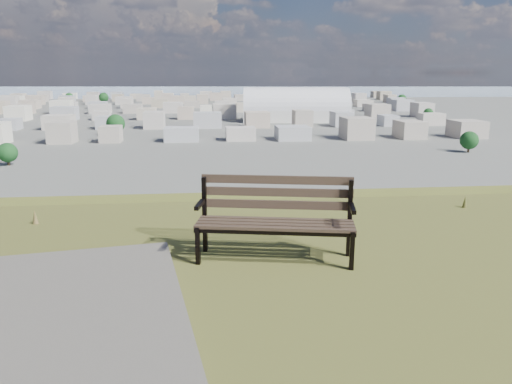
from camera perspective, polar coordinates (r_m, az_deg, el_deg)
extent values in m
cube|color=#433127|center=(5.27, 2.08, -4.21)|extent=(1.70, 0.42, 0.03)
cube|color=#433127|center=(5.38, 2.15, -3.84)|extent=(1.70, 0.42, 0.03)
cube|color=#433127|center=(5.49, 2.22, -3.49)|extent=(1.70, 0.42, 0.03)
cube|color=#433127|center=(5.60, 2.29, -3.15)|extent=(1.70, 0.42, 0.03)
cube|color=#433127|center=(5.63, 2.35, -1.44)|extent=(1.69, 0.37, 0.10)
cube|color=#433127|center=(5.62, 2.37, -0.02)|extent=(1.69, 0.37, 0.10)
cube|color=#433127|center=(5.62, 2.40, 1.41)|extent=(1.69, 0.37, 0.10)
cube|color=black|center=(5.43, -6.66, -6.11)|extent=(0.06, 0.07, 0.42)
cube|color=black|center=(5.74, -5.88, -2.60)|extent=(0.06, 0.07, 0.88)
cube|color=black|center=(5.55, -6.31, -3.69)|extent=(0.14, 0.48, 0.05)
cube|color=black|center=(5.44, -6.47, -1.44)|extent=(0.11, 0.35, 0.04)
cube|color=black|center=(5.34, 10.91, -6.59)|extent=(0.06, 0.07, 0.42)
cube|color=black|center=(5.66, 10.64, -3.00)|extent=(0.06, 0.07, 0.88)
cube|color=black|center=(5.46, 10.81, -4.13)|extent=(0.14, 0.48, 0.05)
cube|color=black|center=(5.35, 10.97, -1.85)|extent=(0.11, 0.35, 0.04)
cube|color=black|center=(5.28, 2.07, -4.69)|extent=(1.69, 0.37, 0.04)
cube|color=black|center=(5.62, 2.29, -3.54)|extent=(1.69, 0.37, 0.04)
cube|color=#6A655C|center=(4.40, -25.39, -14.80)|extent=(3.15, 4.07, 0.07)
cone|color=brown|center=(7.48, -23.93, -2.64)|extent=(0.08, 0.08, 0.19)
cone|color=brown|center=(8.31, 22.78, -1.04)|extent=(0.08, 0.08, 0.18)
cube|color=silver|center=(289.99, 4.53, 8.74)|extent=(61.49, 30.78, 6.59)
cylinder|color=white|center=(289.74, 4.54, 9.39)|extent=(61.49, 30.78, 25.04)
cube|color=silver|center=(213.35, -21.93, 6.17)|extent=(11.00, 11.00, 7.00)
cube|color=#ACA093|center=(208.06, -15.53, 6.49)|extent=(11.00, 11.00, 7.00)
cube|color=#B8A592|center=(205.46, -8.88, 6.74)|extent=(11.00, 11.00, 7.00)
cube|color=#A7A8AC|center=(205.64, -2.14, 6.89)|extent=(11.00, 11.00, 7.00)
cube|color=#BCAE99|center=(208.60, 4.50, 6.96)|extent=(11.00, 11.00, 7.00)
cube|color=tan|center=(214.23, 10.88, 6.93)|extent=(11.00, 11.00, 7.00)
cube|color=beige|center=(222.32, 16.85, 6.82)|extent=(11.00, 11.00, 7.00)
cube|color=#BCB3AA|center=(232.61, 22.35, 6.66)|extent=(11.00, 11.00, 7.00)
cube|color=#ACA093|center=(271.85, -26.46, 7.11)|extent=(11.00, 11.00, 7.00)
cube|color=#B8A592|center=(264.48, -21.55, 7.44)|extent=(11.00, 11.00, 7.00)
cube|color=#A7A8AC|center=(259.12, -16.39, 7.72)|extent=(11.00, 11.00, 7.00)
cube|color=#BCAE99|center=(255.91, -11.05, 7.95)|extent=(11.00, 11.00, 7.00)
cube|color=tan|center=(254.93, -5.62, 8.11)|extent=(11.00, 11.00, 7.00)
cube|color=beige|center=(256.20, -0.19, 8.20)|extent=(11.00, 11.00, 7.00)
cube|color=#BCB3AA|center=(259.70, 5.14, 8.22)|extent=(11.00, 11.00, 7.00)
cube|color=silver|center=(265.33, 10.28, 8.17)|extent=(11.00, 11.00, 7.00)
cube|color=#ACA093|center=(272.96, 15.18, 8.06)|extent=(11.00, 11.00, 7.00)
cube|color=#B8A592|center=(282.43, 19.77, 7.91)|extent=(11.00, 11.00, 7.00)
cube|color=#BCAE99|center=(322.80, -25.44, 8.01)|extent=(11.00, 11.00, 7.00)
cube|color=tan|center=(315.70, -21.29, 8.29)|extent=(11.00, 11.00, 7.00)
cube|color=beige|center=(310.30, -16.97, 8.55)|extent=(11.00, 11.00, 7.00)
cube|color=#BCB3AA|center=(306.69, -12.52, 8.76)|extent=(11.00, 11.00, 7.00)
cube|color=silver|center=(304.93, -7.98, 8.92)|extent=(11.00, 11.00, 7.00)
cube|color=#ACA093|center=(305.05, -3.42, 9.02)|extent=(11.00, 11.00, 7.00)
cube|color=#B8A592|center=(307.05, 1.12, 9.07)|extent=(11.00, 11.00, 7.00)
cube|color=#A7A8AC|center=(310.90, 5.57, 9.07)|extent=(11.00, 11.00, 7.00)
cube|color=#BCAE99|center=(316.53, 9.88, 9.01)|extent=(11.00, 11.00, 7.00)
cube|color=tan|center=(323.84, 14.02, 8.91)|extent=(11.00, 11.00, 7.00)
cube|color=beige|center=(332.73, 17.96, 8.77)|extent=(11.00, 11.00, 7.00)
cube|color=silver|center=(373.87, -24.70, 8.65)|extent=(11.00, 11.00, 7.00)
cube|color=#ACA093|center=(366.98, -21.11, 8.91)|extent=(11.00, 11.00, 7.00)
cube|color=#B8A592|center=(361.55, -17.39, 9.14)|extent=(11.00, 11.00, 7.00)
cube|color=#A7A8AC|center=(357.65, -13.57, 9.33)|extent=(11.00, 11.00, 7.00)
cube|color=#BCAE99|center=(355.33, -9.68, 9.49)|extent=(11.00, 11.00, 7.00)
cube|color=tan|center=(354.62, -5.76, 9.60)|extent=(11.00, 11.00, 7.00)
cube|color=beige|center=(355.54, -1.83, 9.67)|extent=(11.00, 11.00, 7.00)
cube|color=#BCB3AA|center=(358.07, 2.06, 9.70)|extent=(11.00, 11.00, 7.00)
cube|color=silver|center=(362.17, 5.87, 9.68)|extent=(11.00, 11.00, 7.00)
cube|color=#ACA093|center=(367.80, 9.59, 9.62)|extent=(11.00, 11.00, 7.00)
cube|color=#B8A592|center=(374.88, 13.18, 9.53)|extent=(11.00, 11.00, 7.00)
cube|color=#A7A8AC|center=(383.33, 16.62, 9.40)|extent=(11.00, 11.00, 7.00)
cube|color=#BCAE99|center=(433.00, -27.18, 8.90)|extent=(11.00, 11.00, 7.00)
cube|color=tan|center=(425.03, -24.13, 9.14)|extent=(11.00, 11.00, 7.00)
cube|color=beige|center=(418.29, -20.97, 9.37)|extent=(11.00, 11.00, 7.00)
cube|color=#BCB3AA|center=(412.84, -17.71, 9.58)|extent=(11.00, 11.00, 7.00)
cube|color=silver|center=(408.72, -14.36, 9.76)|extent=(11.00, 11.00, 7.00)
cube|color=#ACA093|center=(405.99, -10.96, 9.91)|extent=(11.00, 11.00, 7.00)
cube|color=#B8A592|center=(404.66, -7.53, 10.02)|extent=(11.00, 11.00, 7.00)
cube|color=#A7A8AC|center=(404.75, -4.08, 10.11)|extent=(11.00, 11.00, 7.00)
cube|color=#BCAE99|center=(406.26, -0.64, 10.15)|extent=(11.00, 11.00, 7.00)
cube|color=tan|center=(409.18, 2.76, 10.16)|extent=(11.00, 11.00, 7.00)
cube|color=beige|center=(413.47, 6.11, 10.13)|extent=(11.00, 11.00, 7.00)
cube|color=#BCB3AA|center=(419.10, 9.37, 10.08)|extent=(11.00, 11.00, 7.00)
cube|color=silver|center=(426.00, 12.53, 9.99)|extent=(11.00, 11.00, 7.00)
cube|color=#ACA093|center=(434.13, 15.59, 9.88)|extent=(11.00, 11.00, 7.00)
cube|color=#B8A592|center=(483.97, -26.42, 9.31)|extent=(11.00, 11.00, 7.00)
cube|color=#A7A8AC|center=(476.25, -23.68, 9.53)|extent=(11.00, 11.00, 7.00)
cube|color=#BCAE99|center=(469.63, -20.86, 9.74)|extent=(11.00, 11.00, 7.00)
cube|color=tan|center=(464.16, -17.95, 9.92)|extent=(11.00, 11.00, 7.00)
cube|color=beige|center=(459.87, -14.98, 10.09)|extent=(11.00, 11.00, 7.00)
cube|color=#BCB3AA|center=(456.81, -11.96, 10.23)|extent=(11.00, 11.00, 7.00)
cube|color=silver|center=(455.00, -8.91, 10.35)|extent=(11.00, 11.00, 7.00)
cube|color=#ACA093|center=(454.45, -5.83, 10.44)|extent=(11.00, 11.00, 7.00)
cube|color=#B8A592|center=(455.17, -2.76, 10.49)|extent=(11.00, 11.00, 7.00)
cube|color=#A7A8AC|center=(457.14, 0.29, 10.52)|extent=(11.00, 11.00, 7.00)
cube|color=#BCAE99|center=(460.36, 3.32, 10.52)|extent=(11.00, 11.00, 7.00)
cube|color=tan|center=(464.80, 6.29, 10.49)|extent=(11.00, 11.00, 7.00)
cube|color=beige|center=(470.43, 9.19, 10.44)|extent=(11.00, 11.00, 7.00)
cube|color=#BCB3AA|center=(477.19, 12.02, 10.36)|extent=(11.00, 11.00, 7.00)
cube|color=silver|center=(485.05, 14.77, 10.26)|extent=(11.00, 11.00, 7.00)
cube|color=#ACA093|center=(535.02, -25.81, 9.64)|extent=(11.00, 11.00, 7.00)
cube|color=#B8A592|center=(527.50, -23.32, 9.84)|extent=(11.00, 11.00, 7.00)
cube|color=#A7A8AC|center=(520.98, -20.77, 10.03)|extent=(11.00, 11.00, 7.00)
cube|color=#BCAE99|center=(515.49, -18.15, 10.20)|extent=(11.00, 11.00, 7.00)
cube|color=tan|center=(511.08, -15.48, 10.36)|extent=(11.00, 11.00, 7.00)
cube|color=beige|center=(507.76, -12.76, 10.49)|extent=(11.00, 11.00, 7.00)
cube|color=#BCB3AA|center=(505.56, -10.01, 10.60)|extent=(11.00, 11.00, 7.00)
cube|color=silver|center=(504.49, -7.25, 10.69)|extent=(11.00, 11.00, 7.00)
cube|color=#ACA093|center=(504.57, -4.47, 10.76)|extent=(11.00, 11.00, 7.00)
cube|color=#B8A592|center=(505.78, -1.71, 10.80)|extent=(11.00, 11.00, 7.00)
cube|color=#A7A8AC|center=(508.13, 1.04, 10.82)|extent=(11.00, 11.00, 7.00)
cube|color=#BCAE99|center=(511.59, 3.76, 10.81)|extent=(11.00, 11.00, 7.00)
cube|color=tan|center=(516.15, 6.43, 10.78)|extent=(11.00, 11.00, 7.00)
cube|color=beige|center=(521.77, 9.06, 10.72)|extent=(11.00, 11.00, 7.00)
cube|color=#BCB3AA|center=(528.43, 11.61, 10.65)|extent=(11.00, 11.00, 7.00)
cube|color=silver|center=(536.07, 14.10, 10.56)|extent=(11.00, 11.00, 7.00)
cube|color=#ACA093|center=(586.14, -25.30, 9.91)|extent=(11.00, 11.00, 7.00)
cube|color=#B8A592|center=(578.78, -23.03, 10.09)|extent=(11.00, 11.00, 7.00)
cube|color=#A7A8AC|center=(572.34, -20.69, 10.27)|extent=(11.00, 11.00, 7.00)
cube|color=#BCAE99|center=(566.85, -18.31, 10.43)|extent=(11.00, 11.00, 7.00)
cube|color=tan|center=(562.32, -15.88, 10.57)|extent=(11.00, 11.00, 7.00)
cube|color=beige|center=(558.79, -13.42, 10.70)|extent=(11.00, 11.00, 7.00)
cube|color=#BCB3AA|center=(556.28, -10.92, 10.81)|extent=(11.00, 11.00, 7.00)
cube|color=silver|center=(554.79, -8.41, 10.90)|extent=(11.00, 11.00, 7.00)
cube|color=#ACA093|center=(554.34, -5.88, 10.97)|extent=(11.00, 11.00, 7.00)
cube|color=#B8A592|center=(554.93, -3.36, 11.02)|extent=(11.00, 11.00, 7.00)
cube|color=#A7A8AC|center=(556.55, -0.84, 11.05)|extent=(11.00, 11.00, 7.00)
cube|color=#BCAE99|center=(559.20, 1.65, 11.05)|extent=(11.00, 11.00, 7.00)
cube|color=tan|center=(562.86, 4.12, 11.04)|extent=(11.00, 11.00, 7.00)
cube|color=beige|center=(567.51, 6.55, 11.01)|extent=(11.00, 11.00, 7.00)
cube|color=#BCB3AA|center=(573.13, 8.94, 10.96)|extent=(11.00, 11.00, 7.00)
cube|color=silver|center=(579.69, 11.28, 10.89)|extent=(11.00, 11.00, 7.00)
cube|color=#ACA093|center=(587.16, 13.56, 10.81)|extent=(11.00, 11.00, 7.00)
cylinder|color=#2D2316|center=(189.48, 23.10, 4.51)|extent=(0.80, 0.80, 2.10)
sphere|color=#123518|center=(189.07, 23.19, 5.46)|extent=(6.30, 6.30, 6.30)
cylinder|color=#2D2316|center=(228.56, -15.69, 6.52)|extent=(0.80, 0.80, 2.70)
sphere|color=#123518|center=(228.14, -15.75, 7.53)|extent=(8.10, 8.10, 8.10)
cylinder|color=#2D2316|center=(313.93, 19.05, 7.98)|extent=(0.80, 0.80, 1.95)
sphere|color=#123518|center=(313.70, 19.09, 8.52)|extent=(5.85, 5.85, 5.85)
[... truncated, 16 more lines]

